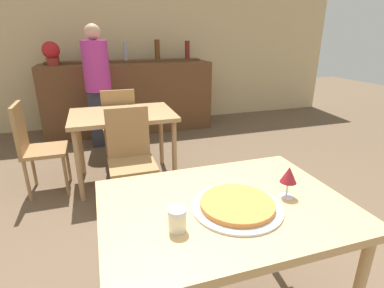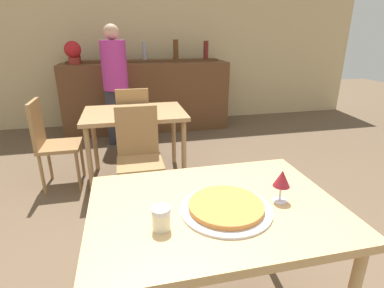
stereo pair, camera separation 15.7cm
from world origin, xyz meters
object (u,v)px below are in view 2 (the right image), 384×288
Objects in this scene: pizza_tray at (226,207)px; person_standing at (116,82)px; potted_plant at (73,51)px; cheese_shaker at (161,218)px; chair_far_side_left at (50,139)px; wine_glass at (282,179)px; chair_far_side_back at (133,119)px; chair_far_side_front at (139,151)px.

pizza_tray is 0.25× the size of person_standing.
potted_plant is (-1.08, 3.74, 0.48)m from pizza_tray.
pizza_tray is at bearing 12.92° from cheese_shaker.
wine_glass reaches higher than chair_far_side_left.
chair_far_side_left is 2.48m from wine_glass.
potted_plant is at bearing -57.29° from chair_far_side_back.
chair_far_side_front is 1.52m from pizza_tray.
potted_plant reaches higher than chair_far_side_front.
chair_far_side_front is 1.60m from wine_glass.
cheese_shaker is 3.29m from person_standing.
chair_far_side_front is at bearing -83.84° from person_standing.
chair_far_side_back is 1.00× the size of chair_far_side_left.
potted_plant is at bearing 110.08° from wine_glass.
cheese_shaker is (0.01, -2.62, 0.30)m from chair_far_side_back.
chair_far_side_back is 2.21× the size of pizza_tray.
chair_far_side_left is 1.90m from potted_plant.
chair_far_side_front is 2.79× the size of potted_plant.
chair_far_side_back is 5.76× the size of wine_glass.
cheese_shaker is at bearing -167.08° from pizza_tray.
pizza_tray is at bearing -81.08° from person_standing.
chair_far_side_front is 1.00× the size of chair_far_side_back.
chair_far_side_left is 1.43m from person_standing.
chair_far_side_front is at bearing 112.36° from wine_glass.
chair_far_side_back is at bearing 103.20° from wine_glass.
cheese_shaker is 0.59m from wine_glass.
person_standing is at bearing 93.55° from cheese_shaker.
wine_glass is at bearing -67.64° from chair_far_side_front.
cheese_shaker is 0.30× the size of potted_plant.
chair_far_side_back is 2.58m from pizza_tray.
person_standing reaches higher than wine_glass.
chair_far_side_back is 0.56× the size of person_standing.
potted_plant is (-0.58, 0.53, 0.39)m from person_standing.
chair_far_side_left reaches higher than cheese_shaker.
wine_glass is (0.58, 0.09, 0.06)m from cheese_shaker.
pizza_tray is at bearing 97.05° from chair_far_side_back.
chair_far_side_left is 2.27m from cheese_shaker.
chair_far_side_back is at bearing -57.29° from potted_plant.
wine_glass is (0.59, -1.44, 0.36)m from chair_far_side_front.
person_standing is (0.67, 1.21, 0.36)m from chair_far_side_left.
person_standing is 10.31× the size of wine_glass.
potted_plant is (-0.77, 1.19, 0.75)m from chair_far_side_back.
chair_far_side_left is 2.21× the size of pizza_tray.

